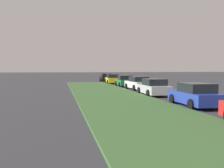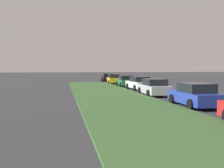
{
  "view_description": "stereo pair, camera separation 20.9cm",
  "coord_description": "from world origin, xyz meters",
  "px_view_note": "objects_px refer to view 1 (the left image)",
  "views": [
    {
      "loc": [
        -1.98,
        10.83,
        2.39
      ],
      "look_at": [
        17.35,
        6.93,
        1.17
      ],
      "focal_mm": 41.3,
      "sensor_mm": 36.0,
      "label": 1
    },
    {
      "loc": [
        -2.02,
        10.63,
        2.39
      ],
      "look_at": [
        17.35,
        6.93,
        1.17
      ],
      "focal_mm": 41.3,
      "sensor_mm": 36.0,
      "label": 2
    }
  ],
  "objects_px": {
    "parked_car_yellow": "(112,79)",
    "parked_car_black": "(106,78)",
    "parked_car_blue": "(195,95)",
    "parked_car_silver": "(154,87)",
    "parked_car_green": "(125,81)",
    "parked_car_white": "(138,83)"
  },
  "relations": [
    {
      "from": "parked_car_yellow",
      "to": "parked_car_black",
      "type": "distance_m",
      "value": 5.74
    },
    {
      "from": "parked_car_blue",
      "to": "parked_car_silver",
      "type": "xyz_separation_m",
      "value": [
        6.6,
        0.24,
        0.0
      ]
    },
    {
      "from": "parked_car_green",
      "to": "parked_car_yellow",
      "type": "distance_m",
      "value": 6.51
    },
    {
      "from": "parked_car_blue",
      "to": "parked_car_white",
      "type": "xyz_separation_m",
      "value": [
        12.72,
        -0.24,
        0.0
      ]
    },
    {
      "from": "parked_car_silver",
      "to": "parked_car_blue",
      "type": "bearing_deg",
      "value": -176.39
    },
    {
      "from": "parked_car_silver",
      "to": "parked_car_green",
      "type": "height_order",
      "value": "same"
    },
    {
      "from": "parked_car_white",
      "to": "parked_car_yellow",
      "type": "xyz_separation_m",
      "value": [
        11.74,
        0.51,
        0.0
      ]
    },
    {
      "from": "parked_car_silver",
      "to": "parked_car_yellow",
      "type": "bearing_deg",
      "value": 1.64
    },
    {
      "from": "parked_car_white",
      "to": "parked_car_green",
      "type": "distance_m",
      "value": 5.23
    },
    {
      "from": "parked_car_blue",
      "to": "parked_car_green",
      "type": "xyz_separation_m",
      "value": [
        17.95,
        -0.04,
        0.0
      ]
    },
    {
      "from": "parked_car_silver",
      "to": "parked_car_black",
      "type": "bearing_deg",
      "value": 1.63
    },
    {
      "from": "parked_car_blue",
      "to": "parked_car_black",
      "type": "distance_m",
      "value": 30.2
    },
    {
      "from": "parked_car_green",
      "to": "parked_car_black",
      "type": "bearing_deg",
      "value": 4.48
    },
    {
      "from": "parked_car_yellow",
      "to": "parked_car_black",
      "type": "relative_size",
      "value": 1.0
    },
    {
      "from": "parked_car_blue",
      "to": "parked_car_black",
      "type": "height_order",
      "value": "same"
    },
    {
      "from": "parked_car_blue",
      "to": "parked_car_silver",
      "type": "height_order",
      "value": "same"
    },
    {
      "from": "parked_car_yellow",
      "to": "parked_car_white",
      "type": "bearing_deg",
      "value": -174.35
    },
    {
      "from": "parked_car_white",
      "to": "parked_car_yellow",
      "type": "relative_size",
      "value": 1.0
    },
    {
      "from": "parked_car_silver",
      "to": "parked_car_yellow",
      "type": "distance_m",
      "value": 17.86
    },
    {
      "from": "parked_car_yellow",
      "to": "parked_car_black",
      "type": "bearing_deg",
      "value": 3.21
    },
    {
      "from": "parked_car_green",
      "to": "parked_car_black",
      "type": "xyz_separation_m",
      "value": [
        12.24,
        0.3,
        0.0
      ]
    },
    {
      "from": "parked_car_yellow",
      "to": "parked_car_black",
      "type": "height_order",
      "value": "same"
    }
  ]
}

